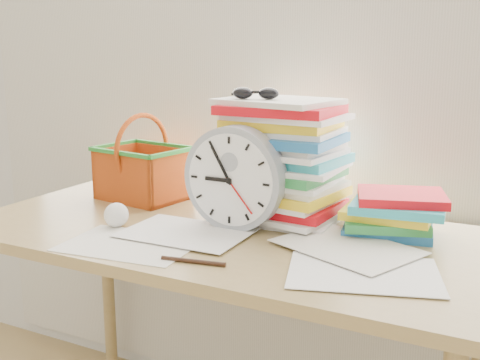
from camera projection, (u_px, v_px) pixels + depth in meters
The scene contains 10 objects.
curtain at pixel (280, 22), 1.81m from camera, with size 2.40×0.01×2.50m, color beige.
desk at pixel (220, 256), 1.62m from camera, with size 1.40×0.70×0.75m.
paper_stack at pixel (282, 160), 1.67m from camera, with size 0.34×0.28×0.34m, color white, non-canonical shape.
clock at pixel (235, 178), 1.58m from camera, with size 0.28×0.28×0.06m, color #979EA8.
sunglasses at pixel (256, 93), 1.61m from camera, with size 0.14×0.12×0.04m, color black, non-canonical shape.
book_stack at pixel (394, 214), 1.54m from camera, with size 0.27×0.20×0.11m, color white, non-canonical shape.
basket at pixel (143, 157), 1.90m from camera, with size 0.27×0.21×0.27m, color #CE5114, non-canonical shape.
crumpled_ball at pixel (116, 215), 1.62m from camera, with size 0.07×0.07×0.07m, color white.
pen at pixel (193, 261), 1.35m from camera, with size 0.01×0.01×0.15m, color black.
scattered_papers at pixel (220, 227), 1.60m from camera, with size 1.26×0.42×0.02m, color white, non-canonical shape.
Camera 1 is at (0.76, 0.26, 1.23)m, focal length 45.00 mm.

